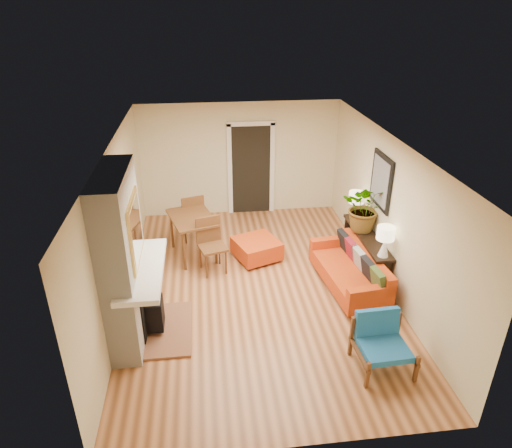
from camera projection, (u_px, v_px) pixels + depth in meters
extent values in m
plane|color=#C67E4C|center=(257.00, 287.00, 8.09)|extent=(6.50, 6.50, 0.00)
plane|color=white|center=(258.00, 145.00, 6.94)|extent=(6.50, 6.50, 0.00)
plane|color=beige|center=(240.00, 159.00, 10.41)|extent=(4.50, 0.00, 4.50)
plane|color=beige|center=(297.00, 360.00, 4.62)|extent=(4.50, 0.00, 4.50)
plane|color=beige|center=(118.00, 229.00, 7.27)|extent=(0.00, 6.50, 6.50)
plane|color=beige|center=(388.00, 214.00, 7.76)|extent=(0.00, 6.50, 6.50)
cube|color=black|center=(251.00, 170.00, 10.52)|extent=(0.88, 0.06, 2.10)
cube|color=white|center=(230.00, 171.00, 10.46)|extent=(0.10, 0.08, 2.18)
cube|color=white|center=(272.00, 169.00, 10.56)|extent=(0.10, 0.08, 2.18)
cube|color=white|center=(251.00, 123.00, 10.03)|extent=(1.08, 0.08, 0.10)
cube|color=black|center=(381.00, 181.00, 7.91)|extent=(0.04, 0.85, 0.95)
cube|color=slate|center=(380.00, 181.00, 7.91)|extent=(0.01, 0.70, 0.80)
cube|color=black|center=(122.00, 213.00, 7.53)|extent=(0.06, 0.95, 0.02)
cube|color=black|center=(120.00, 196.00, 7.40)|extent=(0.06, 0.95, 0.02)
cube|color=white|center=(117.00, 224.00, 6.16)|extent=(0.42, 1.50, 1.48)
cube|color=white|center=(129.00, 303.00, 6.73)|extent=(0.42, 1.50, 1.12)
cube|color=white|center=(142.00, 269.00, 6.51)|extent=(0.60, 1.68, 0.08)
cube|color=black|center=(145.00, 308.00, 6.81)|extent=(0.03, 0.72, 0.78)
cube|color=brown|center=(167.00, 329.00, 7.03)|extent=(0.75, 1.30, 0.04)
cube|color=black|center=(153.00, 313.00, 6.87)|extent=(0.30, 0.36, 0.48)
cylinder|color=black|center=(150.00, 289.00, 6.67)|extent=(0.10, 0.10, 0.40)
cube|color=gold|center=(135.00, 230.00, 6.23)|extent=(0.04, 0.95, 0.95)
cube|color=silver|center=(136.00, 230.00, 6.23)|extent=(0.01, 0.82, 0.82)
cylinder|color=silver|center=(350.00, 314.00, 7.31)|extent=(0.04, 0.04, 0.09)
cylinder|color=silver|center=(385.00, 309.00, 7.44)|extent=(0.04, 0.04, 0.09)
cylinder|color=silver|center=(315.00, 263.00, 8.75)|extent=(0.04, 0.04, 0.09)
cylinder|color=silver|center=(345.00, 259.00, 8.88)|extent=(0.04, 0.04, 0.09)
cube|color=red|center=(348.00, 276.00, 8.02)|extent=(1.00, 1.94, 0.27)
cube|color=red|center=(366.00, 259.00, 7.96)|extent=(0.39, 1.87, 0.31)
cube|color=red|center=(371.00, 292.00, 7.18)|extent=(0.81, 0.25, 0.18)
cube|color=red|center=(331.00, 242.00, 8.66)|extent=(0.81, 0.25, 0.18)
cube|color=#415424|center=(379.00, 280.00, 7.30)|extent=(0.22, 0.37, 0.37)
cube|color=black|center=(369.00, 269.00, 7.60)|extent=(0.22, 0.37, 0.37)
cube|color=#9E9E99|center=(359.00, 258.00, 7.91)|extent=(0.22, 0.37, 0.37)
cube|color=maroon|center=(352.00, 250.00, 8.18)|extent=(0.22, 0.37, 0.37)
cube|color=black|center=(344.00, 241.00, 8.49)|extent=(0.22, 0.37, 0.37)
cylinder|color=silver|center=(250.00, 269.00, 8.58)|extent=(0.05, 0.05, 0.06)
cylinder|color=silver|center=(279.00, 260.00, 8.85)|extent=(0.05, 0.05, 0.06)
cylinder|color=silver|center=(235.00, 253.00, 9.09)|extent=(0.05, 0.05, 0.06)
cylinder|color=silver|center=(263.00, 246.00, 9.36)|extent=(0.05, 0.05, 0.06)
cube|color=red|center=(257.00, 248.00, 8.88)|extent=(1.01, 1.01, 0.34)
cube|color=brown|center=(359.00, 354.00, 6.15)|extent=(0.08, 0.71, 0.05)
cube|color=brown|center=(367.00, 375.00, 5.91)|extent=(0.05, 0.05, 0.42)
cube|color=brown|center=(351.00, 336.00, 6.41)|extent=(0.05, 0.05, 0.66)
cube|color=brown|center=(407.00, 349.00, 6.25)|extent=(0.08, 0.71, 0.05)
cube|color=brown|center=(416.00, 369.00, 6.01)|extent=(0.05, 0.05, 0.42)
cube|color=brown|center=(397.00, 331.00, 6.51)|extent=(0.05, 0.05, 0.66)
cube|color=#1F80BE|center=(384.00, 348.00, 6.18)|extent=(0.65, 0.61, 0.09)
cube|color=#1F80BE|center=(377.00, 322.00, 6.33)|extent=(0.63, 0.19, 0.39)
cube|color=brown|center=(192.00, 218.00, 8.75)|extent=(1.05, 1.28, 0.04)
cylinder|color=brown|center=(184.00, 251.00, 8.43)|extent=(0.06, 0.06, 0.80)
cylinder|color=brown|center=(216.00, 245.00, 8.65)|extent=(0.06, 0.06, 0.80)
cylinder|color=brown|center=(172.00, 230.00, 9.22)|extent=(0.06, 0.06, 0.80)
cylinder|color=brown|center=(201.00, 224.00, 9.44)|extent=(0.06, 0.06, 0.80)
cube|color=brown|center=(213.00, 248.00, 8.36)|extent=(0.58, 0.58, 0.04)
cube|color=brown|center=(208.00, 229.00, 8.42)|extent=(0.46, 0.17, 0.51)
cylinder|color=brown|center=(206.00, 267.00, 8.25)|extent=(0.04, 0.04, 0.49)
cylinder|color=brown|center=(226.00, 262.00, 8.38)|extent=(0.04, 0.04, 0.49)
cylinder|color=brown|center=(200.00, 257.00, 8.56)|extent=(0.04, 0.04, 0.49)
cylinder|color=brown|center=(219.00, 253.00, 8.69)|extent=(0.04, 0.04, 0.49)
cube|color=brown|center=(191.00, 217.00, 9.54)|extent=(0.58, 0.58, 0.04)
cube|color=brown|center=(193.00, 209.00, 9.24)|extent=(0.46, 0.17, 0.51)
cylinder|color=brown|center=(185.00, 233.00, 9.43)|extent=(0.04, 0.04, 0.49)
cylinder|color=brown|center=(203.00, 230.00, 9.57)|extent=(0.04, 0.04, 0.49)
cylinder|color=brown|center=(181.00, 225.00, 9.74)|extent=(0.04, 0.04, 0.49)
cylinder|color=brown|center=(198.00, 222.00, 9.88)|extent=(0.04, 0.04, 0.49)
cube|color=black|center=(367.00, 236.00, 8.33)|extent=(0.34, 1.85, 0.05)
cube|color=black|center=(382.00, 278.00, 7.73)|extent=(0.30, 0.04, 0.68)
cube|color=black|center=(351.00, 232.00, 9.24)|extent=(0.30, 0.04, 0.68)
cone|color=white|center=(384.00, 248.00, 7.57)|extent=(0.18, 0.18, 0.30)
cylinder|color=white|center=(385.00, 238.00, 7.49)|extent=(0.03, 0.03, 0.06)
cylinder|color=#FFEABF|center=(386.00, 233.00, 7.45)|extent=(0.30, 0.30, 0.22)
cone|color=white|center=(355.00, 210.00, 8.92)|extent=(0.18, 0.18, 0.30)
cylinder|color=white|center=(356.00, 202.00, 8.84)|extent=(0.03, 0.03, 0.06)
cylinder|color=#FFEABF|center=(357.00, 197.00, 8.80)|extent=(0.30, 0.30, 0.22)
imported|color=#1E5919|center=(366.00, 207.00, 8.30)|extent=(1.03, 0.97, 0.92)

